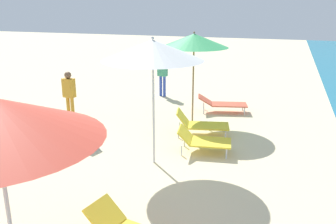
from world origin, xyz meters
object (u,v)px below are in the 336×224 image
object	(u,v)px
lounger_farthest_shoreside	(222,103)
cooler_box	(87,142)
umbrella_farthest	(194,41)
person_walking_near	(69,92)
lounger_third_shoreside	(203,140)
person_walking_far	(162,71)
lounger_farthest_inland	(201,124)
umbrella_third	(153,50)

from	to	relation	value
lounger_farthest_shoreside	cooler_box	bearing A→B (deg)	-136.19
umbrella_farthest	lounger_farthest_shoreside	distance (m)	2.62
lounger_farthest_shoreside	person_walking_near	xyz separation A→B (m)	(-4.30, -2.47, 0.64)
lounger_third_shoreside	person_walking_far	distance (m)	5.76
lounger_farthest_shoreside	cooler_box	size ratio (longest dim) A/B	3.17
lounger_farthest_inland	cooler_box	distance (m)	3.12
lounger_farthest_inland	cooler_box	world-z (taller)	lounger_farthest_inland
umbrella_third	umbrella_farthest	distance (m)	3.21
lounger_farthest_shoreside	lounger_farthest_inland	xyz separation A→B (m)	(-0.16, -2.39, 0.03)
umbrella_third	lounger_farthest_inland	xyz separation A→B (m)	(0.59, 2.10, -2.25)
lounger_third_shoreside	cooler_box	distance (m)	2.94
lounger_third_shoreside	cooler_box	bearing A→B (deg)	-175.61
person_walking_far	cooler_box	distance (m)	5.72
lounger_farthest_shoreside	lounger_farthest_inland	distance (m)	2.39
lounger_farthest_shoreside	person_walking_near	size ratio (longest dim) A/B	1.10
umbrella_farthest	cooler_box	xyz separation A→B (m)	(-1.99, -2.95, -2.33)
umbrella_third	lounger_farthest_shoreside	xyz separation A→B (m)	(0.75, 4.48, -2.28)
person_walking_near	lounger_farthest_shoreside	bearing A→B (deg)	-51.71
umbrella_farthest	person_walking_near	size ratio (longest dim) A/B	1.76
umbrella_farthest	lounger_farthest_shoreside	bearing A→B (deg)	61.75
lounger_third_shoreside	lounger_farthest_shoreside	size ratio (longest dim) A/B	0.80
lounger_third_shoreside	person_walking_near	distance (m)	4.65
cooler_box	person_walking_near	bearing A→B (deg)	132.78
umbrella_farthest	cooler_box	bearing A→B (deg)	-123.96
umbrella_farthest	lounger_farthest_inland	size ratio (longest dim) A/B	1.77
lounger_farthest_shoreside	person_walking_far	world-z (taller)	person_walking_far
person_walking_near	person_walking_far	bearing A→B (deg)	-14.66
lounger_farthest_shoreside	lounger_farthest_inland	world-z (taller)	lounger_farthest_inland
umbrella_third	person_walking_far	size ratio (longest dim) A/B	1.74
lounger_third_shoreside	lounger_farthest_inland	xyz separation A→B (m)	(-0.34, 1.15, 0.02)
umbrella_third	umbrella_farthest	bearing A→B (deg)	88.85
umbrella_third	cooler_box	world-z (taller)	umbrella_third
lounger_farthest_inland	person_walking_near	bearing A→B (deg)	168.33
umbrella_third	lounger_farthest_inland	world-z (taller)	umbrella_third
umbrella_farthest	person_walking_far	size ratio (longest dim) A/B	1.67
lounger_third_shoreside	person_walking_near	world-z (taller)	person_walking_near
umbrella_farthest	person_walking_near	xyz separation A→B (m)	(-3.61, -1.20, -1.55)
umbrella_farthest	person_walking_far	bearing A→B (deg)	125.75
umbrella_farthest	person_walking_far	distance (m)	3.66
lounger_farthest_shoreside	person_walking_far	bearing A→B (deg)	137.60
umbrella_farthest	person_walking_near	world-z (taller)	umbrella_farthest
person_walking_far	cooler_box	size ratio (longest dim) A/B	3.02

